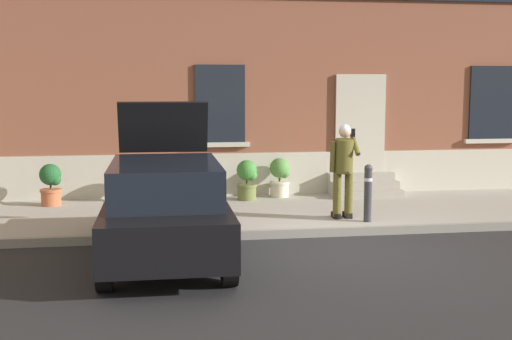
% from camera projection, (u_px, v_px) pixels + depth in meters
% --- Properties ---
extents(ground_plane, '(80.00, 80.00, 0.00)m').
position_uv_depth(ground_plane, '(332.00, 250.00, 10.50)').
color(ground_plane, '#232326').
extents(sidewalk, '(24.00, 3.60, 0.15)m').
position_uv_depth(sidewalk, '(295.00, 212.00, 13.23)').
color(sidewalk, '#99968E').
rests_on(sidewalk, ground).
extents(curb_edge, '(24.00, 0.12, 0.15)m').
position_uv_depth(curb_edge, '(318.00, 232.00, 11.41)').
color(curb_edge, gray).
rests_on(curb_edge, ground).
extents(building_facade, '(24.00, 1.52, 7.50)m').
position_uv_depth(building_facade, '(274.00, 36.00, 15.21)').
color(building_facade, brown).
rests_on(building_facade, ground).
extents(entrance_stoop, '(1.53, 0.96, 0.48)m').
position_uv_depth(entrance_stoop, '(363.00, 186.00, 14.88)').
color(entrance_stoop, '#9E998E').
rests_on(entrance_stoop, sidewalk).
extents(hatchback_car_black, '(1.81, 4.07, 2.34)m').
position_uv_depth(hatchback_car_black, '(166.00, 208.00, 9.77)').
color(hatchback_car_black, black).
rests_on(hatchback_car_black, ground).
extents(bollard_near_person, '(0.15, 0.15, 1.04)m').
position_uv_depth(bollard_near_person, '(368.00, 191.00, 11.89)').
color(bollard_near_person, '#333338').
rests_on(bollard_near_person, sidewalk).
extents(person_on_phone, '(0.51, 0.47, 1.75)m').
position_uv_depth(person_on_phone, '(344.00, 165.00, 12.09)').
color(person_on_phone, '#514C1E').
rests_on(person_on_phone, sidewalk).
extents(planter_terracotta, '(0.44, 0.44, 0.86)m').
position_uv_depth(planter_terracotta, '(51.00, 184.00, 13.51)').
color(planter_terracotta, '#B25B38').
rests_on(planter_terracotta, sidewalk).
extents(planter_charcoal, '(0.44, 0.44, 0.86)m').
position_uv_depth(planter_charcoal, '(151.00, 181.00, 13.84)').
color(planter_charcoal, '#2D2D30').
rests_on(planter_charcoal, sidewalk).
extents(planter_olive, '(0.44, 0.44, 0.86)m').
position_uv_depth(planter_olive, '(247.00, 179.00, 14.18)').
color(planter_olive, '#606B38').
rests_on(planter_olive, sidewalk).
extents(planter_cream, '(0.44, 0.44, 0.86)m').
position_uv_depth(planter_cream, '(280.00, 176.00, 14.58)').
color(planter_cream, beige).
rests_on(planter_cream, sidewalk).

